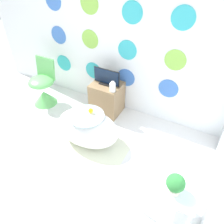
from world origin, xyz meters
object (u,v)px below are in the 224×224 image
at_px(chair, 43,90).
at_px(potted_plant_left, 175,184).
at_px(vase, 113,87).
at_px(tv, 107,78).
at_px(bathtub, 88,128).

height_order(chair, potted_plant_left, chair).
relative_size(chair, vase, 4.86).
xyz_separation_m(tv, potted_plant_left, (1.49, -1.29, -0.11)).
bearing_deg(tv, potted_plant_left, -40.80).
distance_m(vase, potted_plant_left, 1.74).
relative_size(tv, potted_plant_left, 1.91).
relative_size(chair, potted_plant_left, 3.52).
xyz_separation_m(chair, vase, (1.31, 0.19, 0.34)).
bearing_deg(vase, tv, 142.88).
bearing_deg(chair, bathtub, -19.38).
xyz_separation_m(chair, potted_plant_left, (2.62, -0.96, 0.28)).
height_order(tv, potted_plant_left, tv).
distance_m(bathtub, chair, 1.30).
distance_m(bathtub, potted_plant_left, 1.52).
relative_size(bathtub, chair, 1.15).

